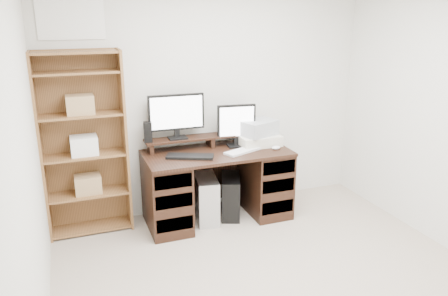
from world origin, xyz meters
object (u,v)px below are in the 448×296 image
monitor_wide (176,114)px  monitor_small (236,124)px  desk (217,184)px  bookshelf (84,143)px  tower_silver (206,198)px  printer (258,140)px  tower_black (231,196)px

monitor_wide → monitor_small: monitor_wide is taller
desk → bookshelf: size_ratio=0.83×
desk → tower_silver: size_ratio=3.13×
desk → printer: (0.50, 0.07, 0.42)m
tower_silver → bookshelf: 1.37m
tower_black → bookshelf: 1.62m
monitor_wide → monitor_small: size_ratio=1.29×
monitor_small → tower_black: monitor_small is taller
printer → bookshelf: 1.80m
printer → tower_black: 0.68m
tower_silver → tower_black: tower_silver is taller
monitor_small → printer: monitor_small is taller
monitor_small → tower_silver: size_ratio=0.94×
tower_silver → bookshelf: (-1.17, 0.20, 0.68)m
printer → tower_black: bearing=-170.6°
desk → printer: printer is taller
monitor_small → tower_silver: monitor_small is taller
printer → tower_silver: 0.84m
desk → tower_silver: bearing=174.7°
monitor_small → printer: size_ratio=1.03×
tower_silver → printer: bearing=15.2°
tower_black → monitor_small: bearing=65.3°
monitor_small → printer: bearing=-2.9°
monitor_wide → printer: monitor_wide is taller
tower_silver → tower_black: size_ratio=0.99×
monitor_small → bookshelf: size_ratio=0.25×
tower_silver → tower_black: bearing=9.6°
tower_black → bookshelf: size_ratio=0.27×
printer → desk: bearing=-172.5°
desk → tower_black: (0.16, 0.01, -0.17)m
monitor_wide → tower_silver: size_ratio=1.21×
monitor_small → printer: 0.31m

